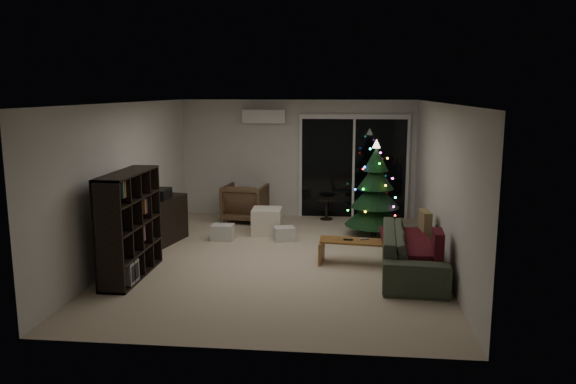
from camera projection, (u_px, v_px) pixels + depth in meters
The scene contains 18 objects.
room at pixel (314, 183), 10.32m from camera, with size 6.50×7.51×2.60m.
bookshelf at pixel (117, 225), 8.12m from camera, with size 0.39×1.54×1.54m, color black, non-canonical shape.
media_cabinet at pixel (158, 222), 9.89m from camera, with size 0.49×1.31×0.82m, color black.
stereo at pixel (157, 194), 9.80m from camera, with size 0.41×0.49×0.17m, color black.
armchair at pixel (245, 203), 11.66m from camera, with size 0.83×0.86×0.78m, color #463726.
ottoman at pixel (267, 221), 10.64m from camera, with size 0.55×0.55×0.49m, color silver.
cardboard_box_a at pixel (223, 232), 10.23m from camera, with size 0.39×0.30×0.28m, color beige.
cardboard_box_b at pixel (284, 234), 10.17m from camera, with size 0.36×0.27×0.25m, color beige.
side_table at pixel (326, 209), 11.83m from camera, with size 0.36×0.36×0.45m, color black.
floor_lamp at pixel (262, 177), 12.29m from camera, with size 0.26×0.26×1.65m, color black.
sofa at pixel (413, 252), 8.32m from camera, with size 2.26×0.88×0.66m, color #34392F.
sofa_throw at pixel (406, 242), 8.31m from camera, with size 0.71×1.63×0.05m, color #53131B.
cushion_a at pixel (425, 224), 8.89m from camera, with size 0.13×0.43×0.43m, color olive.
cushion_b at pixel (438, 247), 7.62m from camera, with size 0.13×0.43×0.43m, color #53131B.
coffee_table at pixel (358, 252), 8.80m from camera, with size 1.19×0.42×0.38m, color #AA6432, non-canonical shape.
remote_a at pixel (348, 240), 8.78m from camera, with size 0.15×0.04×0.02m, color black.
remote_b at pixel (364, 239), 8.80m from camera, with size 0.14×0.04×0.02m, color slate.
christmas_tree at pixel (375, 188), 10.40m from camera, with size 1.12×1.12×1.80m, color #194124.
Camera 1 is at (1.03, -8.69, 2.68)m, focal length 35.00 mm.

